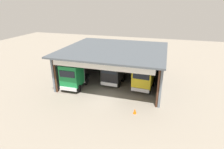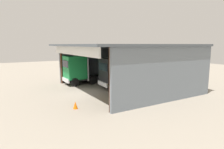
% 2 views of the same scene
% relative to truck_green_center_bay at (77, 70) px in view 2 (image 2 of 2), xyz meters
% --- Properties ---
extents(ground_plane, '(80.00, 80.00, 0.00)m').
position_rel_truck_green_center_bay_xyz_m(ground_plane, '(4.50, -1.59, -1.79)').
color(ground_plane, gray).
rests_on(ground_plane, ground).
extents(workshop_shed, '(13.24, 12.21, 4.84)m').
position_rel_truck_green_center_bay_xyz_m(workshop_shed, '(4.50, 4.57, 1.64)').
color(workshop_shed, slate).
rests_on(workshop_shed, ground).
extents(truck_green_center_bay, '(2.55, 4.88, 3.45)m').
position_rel_truck_green_center_bay_xyz_m(truck_green_center_bay, '(0.00, 0.00, 0.00)').
color(truck_green_center_bay, '#197F3D').
rests_on(truck_green_center_bay, ground).
extents(truck_black_right_bay, '(2.58, 4.52, 3.35)m').
position_rel_truck_green_center_bay_xyz_m(truck_black_right_bay, '(4.46, 2.71, 0.01)').
color(truck_black_right_bay, black).
rests_on(truck_black_right_bay, ground).
extents(truck_yellow_center_right_bay, '(2.57, 5.06, 3.40)m').
position_rel_truck_green_center_bay_xyz_m(truck_yellow_center_right_bay, '(8.59, 2.22, -0.06)').
color(truck_yellow_center_right_bay, yellow).
rests_on(truck_yellow_center_right_bay, ground).
extents(oil_drum, '(0.58, 0.58, 0.89)m').
position_rel_truck_green_center_bay_xyz_m(oil_drum, '(6.90, 8.63, -1.34)').
color(oil_drum, '#197233').
rests_on(oil_drum, ground).
extents(tool_cart, '(0.90, 0.60, 1.00)m').
position_rel_truck_green_center_bay_xyz_m(tool_cart, '(2.35, 8.25, -1.29)').
color(tool_cart, black).
rests_on(tool_cart, ground).
extents(traffic_cone, '(0.36, 0.36, 0.56)m').
position_rel_truck_green_center_bay_xyz_m(traffic_cone, '(8.57, -3.36, -1.51)').
color(traffic_cone, orange).
rests_on(traffic_cone, ground).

